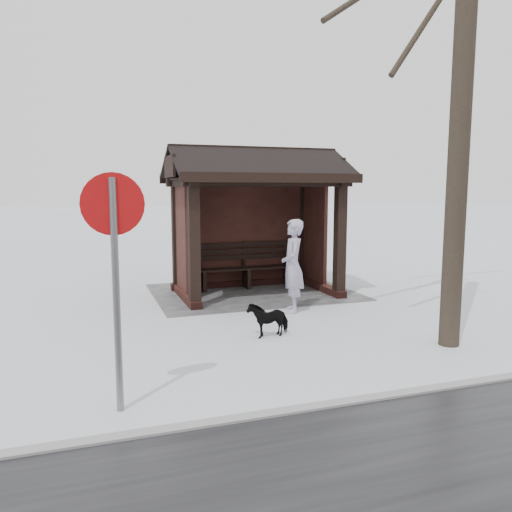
{
  "coord_description": "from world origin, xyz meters",
  "views": [
    {
      "loc": [
        3.36,
        9.86,
        2.22
      ],
      "look_at": [
        0.26,
        0.8,
        0.93
      ],
      "focal_mm": 35.0,
      "sensor_mm": 36.0,
      "label": 1
    }
  ],
  "objects": [
    {
      "name": "bus_shelter",
      "position": [
        0.0,
        -0.16,
        2.17
      ],
      "size": [
        3.6,
        2.4,
        3.09
      ],
      "color": "#361713",
      "rests_on": "ground"
    },
    {
      "name": "ground",
      "position": [
        0.0,
        0.0,
        0.0
      ],
      "size": [
        120.0,
        120.0,
        0.0
      ],
      "primitive_type": "plane",
      "color": "silver",
      "rests_on": "ground"
    },
    {
      "name": "pedestrian",
      "position": [
        -0.14,
        1.66,
        0.84
      ],
      "size": [
        0.57,
        0.71,
        1.69
      ],
      "primitive_type": "imported",
      "rotation": [
        0.0,
        0.0,
        1.27
      ],
      "color": "#A8A1BC",
      "rests_on": "ground"
    },
    {
      "name": "road_sign",
      "position": [
        3.11,
        4.88,
        1.71
      ],
      "size": [
        0.61,
        0.1,
        2.38
      ],
      "rotation": [
        0.0,
        0.0,
        0.03
      ],
      "color": "slate",
      "rests_on": "ground"
    },
    {
      "name": "kerb",
      "position": [
        0.0,
        5.5,
        0.01
      ],
      "size": [
        120.0,
        0.15,
        0.06
      ],
      "primitive_type": "cube",
      "color": "gray",
      "rests_on": "ground"
    },
    {
      "name": "trampled_patch",
      "position": [
        0.0,
        -0.2,
        0.01
      ],
      "size": [
        4.2,
        3.2,
        0.02
      ],
      "primitive_type": "cube",
      "color": "gray",
      "rests_on": "ground"
    },
    {
      "name": "dog",
      "position": [
        0.79,
        2.93,
        0.26
      ],
      "size": [
        0.66,
        0.37,
        0.52
      ],
      "primitive_type": "imported",
      "rotation": [
        0.0,
        0.0,
        1.72
      ],
      "color": "black",
      "rests_on": "ground"
    }
  ]
}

